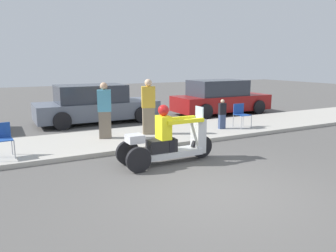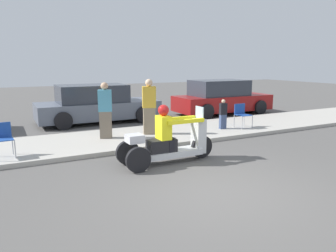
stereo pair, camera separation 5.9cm
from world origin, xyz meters
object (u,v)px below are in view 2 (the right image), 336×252
object	(u,v)px
folding_chair_curbside	(2,136)
spectator_by_tree	(223,115)
folding_chair_set_back	(242,113)
parked_car_lot_far	(96,105)
motorcycle_trike	(168,143)
spectator_far_back	(149,108)
spectator_mid_group	(105,112)
parked_car_lot_right	(221,98)

from	to	relation	value
folding_chair_curbside	spectator_by_tree	bearing A→B (deg)	2.91
folding_chair_curbside	folding_chair_set_back	world-z (taller)	same
spectator_by_tree	parked_car_lot_far	xyz separation A→B (m)	(-3.33, 3.84, 0.10)
motorcycle_trike	spectator_far_back	xyz separation A→B (m)	(0.69, 2.66, 0.46)
spectator_mid_group	parked_car_lot_right	xyz separation A→B (m)	(6.36, 2.89, -0.19)
spectator_mid_group	parked_car_lot_right	world-z (taller)	spectator_mid_group
parked_car_lot_right	spectator_by_tree	bearing A→B (deg)	-125.54
motorcycle_trike	folding_chair_curbside	xyz separation A→B (m)	(-3.48, 1.91, 0.13)
spectator_by_tree	parked_car_lot_right	size ratio (longest dim) A/B	0.22
folding_chair_curbside	parked_car_lot_right	xyz separation A→B (m)	(9.14, 3.70, 0.11)
spectator_mid_group	parked_car_lot_right	size ratio (longest dim) A/B	0.37
spectator_by_tree	motorcycle_trike	bearing A→B (deg)	-145.35
spectator_by_tree	spectator_mid_group	world-z (taller)	spectator_mid_group
folding_chair_curbside	folding_chair_set_back	xyz separation A→B (m)	(7.47, 0.25, 0.00)
spectator_far_back	spectator_by_tree	bearing A→B (deg)	-9.08
folding_chair_set_back	parked_car_lot_right	xyz separation A→B (m)	(1.67, 3.45, 0.11)
spectator_mid_group	parked_car_lot_far	distance (m)	3.44
motorcycle_trike	parked_car_lot_far	world-z (taller)	parked_car_lot_far
spectator_far_back	spectator_mid_group	distance (m)	1.40
spectator_by_tree	parked_car_lot_far	world-z (taller)	parked_car_lot_far
folding_chair_curbside	spectator_far_back	bearing A→B (deg)	10.22
spectator_by_tree	parked_car_lot_far	bearing A→B (deg)	130.89
spectator_by_tree	spectator_mid_group	xyz separation A→B (m)	(-3.96, 0.47, 0.32)
spectator_far_back	folding_chair_curbside	xyz separation A→B (m)	(-4.18, -0.75, -0.33)
folding_chair_curbside	parked_car_lot_right	size ratio (longest dim) A/B	0.18
spectator_far_back	spectator_mid_group	size ratio (longest dim) A/B	1.04
motorcycle_trike	spectator_mid_group	distance (m)	2.84
folding_chair_curbside	parked_car_lot_far	size ratio (longest dim) A/B	0.17
parked_car_lot_far	parked_car_lot_right	distance (m)	5.75
folding_chair_set_back	parked_car_lot_right	size ratio (longest dim) A/B	0.18
spectator_far_back	spectator_by_tree	world-z (taller)	spectator_far_back
motorcycle_trike	spectator_by_tree	world-z (taller)	motorcycle_trike
spectator_by_tree	spectator_mid_group	distance (m)	4.00
motorcycle_trike	spectator_far_back	distance (m)	2.79
motorcycle_trike	spectator_far_back	size ratio (longest dim) A/B	1.39
folding_chair_curbside	folding_chair_set_back	size ratio (longest dim) A/B	1.00
motorcycle_trike	parked_car_lot_right	distance (m)	7.97
spectator_mid_group	folding_chair_curbside	xyz separation A→B (m)	(-2.78, -0.81, -0.30)
folding_chair_set_back	folding_chair_curbside	bearing A→B (deg)	-178.10
spectator_mid_group	parked_car_lot_far	bearing A→B (deg)	79.39
motorcycle_trike	spectator_mid_group	world-z (taller)	spectator_mid_group
spectator_by_tree	folding_chair_set_back	distance (m)	0.73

